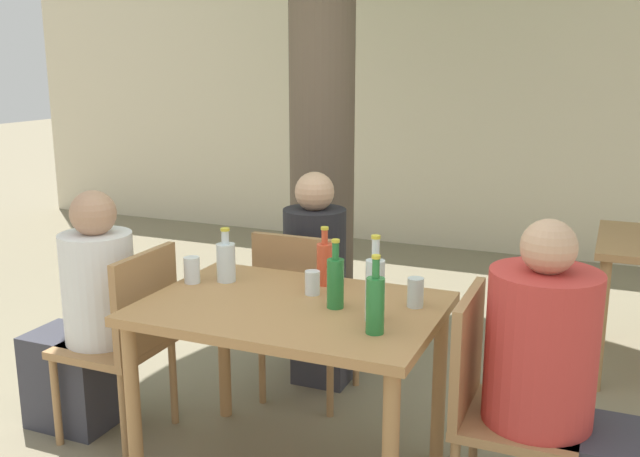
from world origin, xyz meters
TOP-DOWN VIEW (x-y plane):
  - cafe_building_wall at (0.00, 4.09)m, footprint 10.00×0.08m
  - dining_table_front at (0.00, 0.00)m, footprint 1.20×0.84m
  - patio_chair_0 at (-0.83, 0.00)m, footprint 0.44×0.44m
  - patio_chair_1 at (0.83, 0.00)m, footprint 0.44×0.44m
  - patio_chair_2 at (-0.24, 0.65)m, footprint 0.44×0.44m
  - person_seated_0 at (-1.07, -0.00)m, footprint 0.57×0.33m
  - person_seated_1 at (1.06, -0.00)m, footprint 0.60×0.39m
  - person_seated_2 at (-0.24, 0.89)m, footprint 0.33×0.56m
  - water_bottle_0 at (0.37, -0.05)m, footprint 0.07×0.07m
  - soda_bottle_1 at (0.03, 0.29)m, footprint 0.07×0.07m
  - green_bottle_2 at (0.41, -0.17)m, footprint 0.07×0.07m
  - green_bottle_3 at (0.18, 0.03)m, footprint 0.07×0.07m
  - water_bottle_4 at (-0.40, 0.17)m, footprint 0.08×0.08m
  - drinking_glass_0 at (-0.53, 0.09)m, footprint 0.07×0.07m
  - drinking_glass_1 at (0.03, 0.15)m, footprint 0.06×0.06m
  - drinking_glass_2 at (0.47, 0.16)m, footprint 0.07×0.07m

SIDE VIEW (x-z plane):
  - patio_chair_0 at x=-0.83m, z-range 0.06..0.98m
  - patio_chair_1 at x=0.83m, z-range 0.06..0.98m
  - patio_chair_2 at x=-0.24m, z-range 0.06..0.98m
  - person_seated_0 at x=-1.07m, z-range -0.06..1.11m
  - person_seated_2 at x=-0.24m, z-range -0.07..1.13m
  - person_seated_1 at x=1.06m, z-range -0.05..1.16m
  - dining_table_front at x=0.00m, z-range 0.29..1.07m
  - drinking_glass_1 at x=0.03m, z-range 0.78..0.88m
  - drinking_glass_0 at x=-0.53m, z-range 0.78..0.90m
  - drinking_glass_2 at x=0.47m, z-range 0.78..0.90m
  - water_bottle_4 at x=-0.40m, z-range 0.75..1.00m
  - soda_bottle_1 at x=0.03m, z-range 0.75..1.01m
  - green_bottle_3 at x=0.18m, z-range 0.75..1.03m
  - green_bottle_2 at x=0.41m, z-range 0.75..1.04m
  - water_bottle_0 at x=0.37m, z-range 0.74..1.08m
  - cafe_building_wall at x=0.00m, z-range 0.00..2.80m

